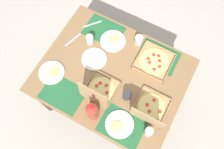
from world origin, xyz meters
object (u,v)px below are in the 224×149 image
soda_bottle (92,111)px  cup_clear_left (90,40)px  plate_far_left (119,125)px  cup_dark (127,95)px  plate_near_left (113,41)px  cup_clear_right (139,40)px  pizza_box_corner_right (150,109)px  plate_far_right (52,73)px  pizza_box_edge_far (154,62)px  cup_red (149,132)px  pizza_box_center (100,91)px  plate_middle (94,59)px

soda_bottle → cup_clear_left: soda_bottle is taller
plate_far_left → cup_dark: size_ratio=2.63×
plate_near_left → cup_clear_right: 0.24m
cup_clear_left → cup_clear_right: (-0.39, -0.21, -0.01)m
plate_near_left → soda_bottle: (-0.19, 0.69, 0.12)m
pizza_box_corner_right → cup_clear_right: 0.65m
soda_bottle → cup_dark: (-0.17, -0.27, -0.09)m
plate_far_right → cup_dark: bearing=-169.8°
plate_far_right → soda_bottle: size_ratio=0.71×
plate_far_right → pizza_box_edge_far: bearing=-144.7°
cup_red → pizza_box_center: bearing=-12.1°
soda_bottle → pizza_box_edge_far: bearing=-109.3°
pizza_box_edge_far → soda_bottle: size_ratio=0.95×
pizza_box_edge_far → cup_clear_left: 0.62m
plate_middle → cup_clear_right: 0.45m
pizza_box_center → plate_far_left: pizza_box_center is taller
pizza_box_center → cup_red: bearing=167.9°
pizza_box_corner_right → pizza_box_edge_far: pizza_box_corner_right is taller
cup_red → plate_middle: bearing=-26.5°
plate_middle → soda_bottle: (-0.25, 0.44, 0.12)m
plate_far_left → pizza_box_edge_far: bearing=-91.2°
pizza_box_corner_right → plate_far_left: 0.28m
pizza_box_center → soda_bottle: soda_bottle is taller
plate_near_left → plate_far_right: bearing=59.2°
plate_near_left → cup_red: (-0.65, 0.60, 0.03)m
cup_dark → cup_clear_left: bearing=-29.6°
pizza_box_corner_right → pizza_box_edge_far: bearing=-70.2°
pizza_box_edge_far → cup_clear_right: size_ratio=3.40×
pizza_box_center → plate_middle: bearing=-50.9°
plate_middle → soda_bottle: bearing=119.7°
pizza_box_corner_right → soda_bottle: 0.47m
pizza_box_center → pizza_box_corner_right: 0.44m
plate_middle → cup_red: bearing=153.5°
cup_red → plate_near_left: bearing=-42.8°
plate_far_left → soda_bottle: size_ratio=0.73×
pizza_box_edge_far → plate_far_right: bearing=35.3°
plate_near_left → cup_red: 0.88m
cup_clear_right → cup_dark: bearing=105.4°
cup_dark → cup_red: bearing=147.7°
pizza_box_edge_far → cup_clear_left: cup_clear_left is taller
plate_far_right → cup_dark: cup_dark is taller
pizza_box_center → plate_near_left: bearing=-74.4°
cup_dark → cup_red: (-0.29, 0.18, -0.00)m
pizza_box_center → cup_clear_left: 0.50m
cup_clear_right → cup_red: bearing=121.6°
pizza_box_center → cup_clear_right: bearing=-97.3°
plate_far_right → plate_near_left: bearing=-120.8°
pizza_box_edge_far → plate_far_right: (0.75, 0.53, -0.00)m
plate_middle → cup_dark: size_ratio=2.56×
plate_middle → soda_bottle: soda_bottle is taller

